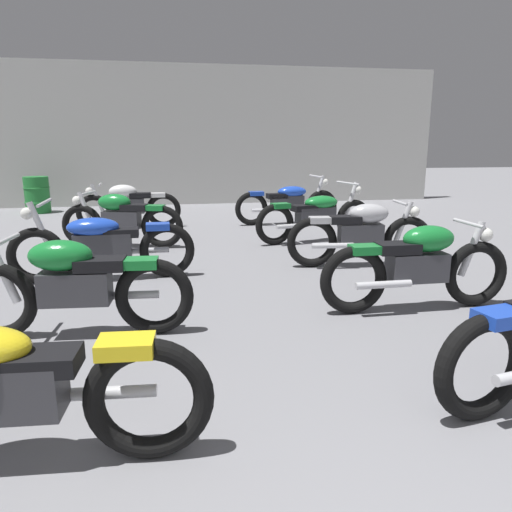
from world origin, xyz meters
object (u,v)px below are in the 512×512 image
object	(u,v)px
motorcycle_right_row_3	(361,233)
oil_drum	(37,195)
motorcycle_right_row_4	(316,215)
motorcycle_left_row_4	(121,218)
motorcycle_right_row_5	(288,202)
motorcycle_left_row_3	(102,243)
motorcycle_left_row_2	(74,285)
motorcycle_left_row_5	(128,205)
motorcycle_right_row_2	(418,265)

from	to	relation	value
motorcycle_right_row_3	oil_drum	bearing A→B (deg)	131.80
oil_drum	motorcycle_right_row_4	bearing A→B (deg)	-39.27
motorcycle_left_row_4	motorcycle_right_row_5	distance (m)	3.59
motorcycle_left_row_4	oil_drum	bearing A→B (deg)	117.78
motorcycle_left_row_3	motorcycle_right_row_5	xyz separation A→B (m)	(3.20, 3.66, 0.00)
motorcycle_right_row_5	oil_drum	xyz separation A→B (m)	(-5.43, 2.61, -0.03)
motorcycle_left_row_4	oil_drum	xyz separation A→B (m)	(-2.28, 4.34, -0.03)
motorcycle_right_row_4	motorcycle_left_row_4	bearing A→B (deg)	177.75
motorcycle_left_row_2	motorcycle_left_row_3	distance (m)	1.77
motorcycle_left_row_3	motorcycle_right_row_5	distance (m)	4.86
motorcycle_left_row_5	oil_drum	size ratio (longest dim) A/B	2.32
motorcycle_right_row_4	motorcycle_right_row_5	size ratio (longest dim) A/B	0.99
motorcycle_left_row_3	motorcycle_right_row_4	size ratio (longest dim) A/B	1.01
motorcycle_left_row_3	oil_drum	bearing A→B (deg)	109.55
motorcycle_left_row_3	motorcycle_left_row_4	size ratio (longest dim) A/B	1.13
motorcycle_left_row_2	motorcycle_right_row_4	distance (m)	4.83
motorcycle_left_row_3	motorcycle_left_row_5	xyz separation A→B (m)	(0.05, 3.67, 0.01)
motorcycle_left_row_2	motorcycle_left_row_3	bearing A→B (deg)	89.72
motorcycle_left_row_2	motorcycle_right_row_3	world-z (taller)	same
motorcycle_left_row_5	motorcycle_left_row_2	bearing A→B (deg)	-90.60
motorcycle_right_row_5	motorcycle_right_row_3	bearing A→B (deg)	-88.25
motorcycle_right_row_2	motorcycle_right_row_3	size ratio (longest dim) A/B	1.00
motorcycle_left_row_2	motorcycle_right_row_2	xyz separation A→B (m)	(3.19, 0.12, 0.00)
motorcycle_left_row_3	motorcycle_right_row_3	xyz separation A→B (m)	(3.31, 0.08, 0.01)
motorcycle_left_row_5	motorcycle_right_row_2	xyz separation A→B (m)	(3.13, -5.33, 0.00)
motorcycle_left_row_2	motorcycle_left_row_4	xyz separation A→B (m)	(0.07, 3.71, 0.00)
motorcycle_left_row_2	motorcycle_left_row_4	world-z (taller)	same
motorcycle_left_row_2	oil_drum	world-z (taller)	motorcycle_left_row_2
motorcycle_left_row_4	motorcycle_left_row_5	size ratio (longest dim) A/B	0.98
motorcycle_left_row_3	motorcycle_left_row_5	size ratio (longest dim) A/B	1.10
motorcycle_right_row_2	motorcycle_right_row_3	xyz separation A→B (m)	(0.13, 1.74, 0.00)
motorcycle_left_row_4	motorcycle_right_row_2	bearing A→B (deg)	-48.98
motorcycle_left_row_3	motorcycle_right_row_3	distance (m)	3.31
motorcycle_left_row_4	motorcycle_left_row_5	distance (m)	1.74
motorcycle_right_row_4	motorcycle_left_row_2	bearing A→B (deg)	-132.08
motorcycle_left_row_2	motorcycle_right_row_3	size ratio (longest dim) A/B	1.00
motorcycle_right_row_2	motorcycle_right_row_4	distance (m)	3.47
motorcycle_right_row_3	motorcycle_right_row_4	size ratio (longest dim) A/B	0.92
motorcycle_left_row_3	motorcycle_right_row_5	bearing A→B (deg)	48.86
motorcycle_left_row_5	motorcycle_left_row_3	bearing A→B (deg)	-90.76
motorcycle_left_row_2	motorcycle_right_row_5	size ratio (longest dim) A/B	0.91
oil_drum	motorcycle_right_row_5	bearing A→B (deg)	-25.68
motorcycle_right_row_3	motorcycle_left_row_4	bearing A→B (deg)	150.30
motorcycle_left_row_2	motorcycle_left_row_3	world-z (taller)	motorcycle_left_row_3
oil_drum	motorcycle_right_row_3	bearing A→B (deg)	-48.20
motorcycle_left_row_2	motorcycle_left_row_5	size ratio (longest dim) A/B	1.00
motorcycle_right_row_4	motorcycle_right_row_5	bearing A→B (deg)	90.86
motorcycle_right_row_5	motorcycle_right_row_2	bearing A→B (deg)	-90.20
motorcycle_left_row_3	motorcycle_left_row_5	bearing A→B (deg)	89.24
motorcycle_left_row_5	motorcycle_right_row_5	xyz separation A→B (m)	(3.15, -0.01, -0.01)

